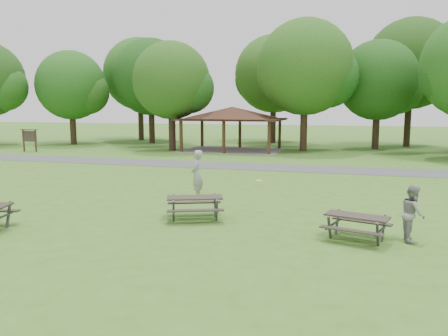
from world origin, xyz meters
TOP-DOWN VIEW (x-y plane):
  - ground at (0.00, 0.00)m, footprint 160.00×160.00m
  - asphalt_path at (0.00, 14.00)m, footprint 120.00×3.20m
  - pavilion at (-4.00, 24.00)m, footprint 8.60×7.01m
  - notice_board at (-20.00, 18.00)m, footprint 1.60×0.30m
  - tree_row_b at (-20.92, 25.53)m, footprint 7.14×6.80m
  - tree_row_c at (-13.90, 29.03)m, footprint 8.19×7.80m
  - tree_row_d at (-8.92, 22.53)m, footprint 6.93×6.60m
  - tree_row_e at (2.10, 25.03)m, footprint 8.40×8.00m
  - tree_row_f at (8.09, 28.53)m, footprint 7.35×7.00m
  - tree_deep_a at (-16.90, 32.53)m, footprint 8.40×8.00m
  - tree_deep_b at (-1.90, 33.03)m, footprint 8.40×8.00m
  - tree_deep_c at (11.10, 32.03)m, footprint 8.82×8.40m
  - picnic_table_middle at (0.92, 0.78)m, footprint 2.24×2.04m
  - picnic_table_far at (6.06, -0.13)m, footprint 2.01×1.77m
  - frisbee_in_flight at (2.72, 2.57)m, footprint 0.30×0.30m
  - frisbee_thrower at (-0.15, 3.98)m, footprint 0.57×0.79m
  - frisbee_catcher at (7.54, 0.21)m, footprint 0.65×0.81m

SIDE VIEW (x-z plane):
  - ground at x=0.00m, z-range 0.00..0.00m
  - asphalt_path at x=0.00m, z-range 0.00..0.02m
  - picnic_table_far at x=6.06m, z-range 0.17..0.91m
  - picnic_table_middle at x=0.92m, z-range 0.19..0.98m
  - frisbee_catcher at x=7.54m, z-range 0.00..1.58m
  - frisbee_thrower at x=-0.15m, z-range 0.00..1.99m
  - frisbee_in_flight at x=2.72m, z-range 1.10..1.12m
  - notice_board at x=-20.00m, z-range 0.37..2.25m
  - pavilion at x=-4.00m, z-range 1.18..4.94m
  - tree_row_b at x=-20.92m, z-range 1.03..10.30m
  - tree_row_d at x=-8.92m, z-range 1.13..10.41m
  - tree_row_f at x=8.09m, z-range 1.06..10.62m
  - tree_row_c at x=-13.90m, z-range 1.20..11.87m
  - tree_row_e at x=2.10m, z-range 1.27..12.29m
  - tree_deep_b at x=-1.90m, z-range 1.32..12.45m
  - tree_deep_a at x=-16.90m, z-range 1.44..12.82m
  - tree_deep_c at x=11.10m, z-range 1.49..13.39m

